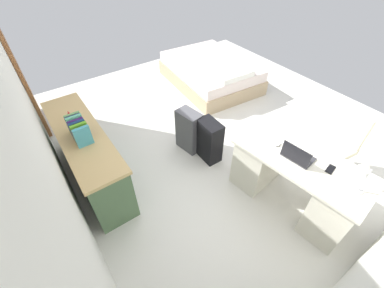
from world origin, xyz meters
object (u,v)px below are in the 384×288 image
Objects in this scene: credenza at (89,156)px; desk_lamp at (365,170)px; bed at (211,73)px; computer_mouse at (277,144)px; desk at (294,180)px; figurine_small at (69,115)px; suitcase_spare_grey at (189,131)px; laptop at (297,156)px; office_chair at (333,148)px; cell_phone_near_laptop at (330,169)px; suitcase_black at (209,141)px.

desk_lamp is at bearing -140.24° from credenza.
computer_mouse is (-2.51, 1.07, 0.50)m from bed.
bed is at bearing -19.90° from desk.
credenza is 16.36× the size of figurine_small.
bed is at bearing -56.73° from suitcase_spare_grey.
laptop is (-1.70, -1.75, 0.39)m from credenza.
laptop is at bearing 158.71° from bed.
bed is at bearing -15.98° from desk_lamp.
laptop reaches higher than desk.
suitcase_spare_grey is at bearing 132.35° from bed.
credenza reaches higher than suitcase_spare_grey.
laptop is at bearing -174.44° from suitcase_spare_grey.
suitcase_spare_grey is (-0.26, -1.37, -0.08)m from credenza.
laptop reaches higher than suitcase_spare_grey.
desk is at bearing -138.97° from figurine_small.
office_chair is 1.47× the size of suitcase_spare_grey.
laptop is 0.60m from desk_lamp.
laptop reaches higher than bed.
credenza is 2.30m from computer_mouse.
bed is (1.08, -2.83, -0.15)m from credenza.
desk is 0.45m from cell_phone_near_laptop.
bed is 1.98m from suitcase_spare_grey.
computer_mouse is at bearing -129.33° from credenza.
desk is 4.51× the size of laptop.
desk is at bearing -177.76° from computer_mouse.
office_chair is 6.91× the size of cell_phone_near_laptop.
laptop is at bearing 17.20° from cell_phone_near_laptop.
laptop is at bearing 89.41° from office_chair.
desk_lamp reaches higher than figurine_small.
office_chair is at bearing -90.59° from laptop.
bed is at bearing -38.00° from suitcase_black.
cell_phone_near_laptop is (-2.00, -1.91, 0.34)m from credenza.
suitcase_spare_grey is 1.87m from cell_phone_near_laptop.
office_chair is at bearing -127.93° from figurine_small.
desk is at bearing 7.75° from desk_lamp.
laptop is 2.68m from figurine_small.
desk is 1.56m from suitcase_spare_grey.
desk_lamp is at bearing -144.00° from figurine_small.
suitcase_black is 5.68× the size of figurine_small.
office_chair is at bearing -123.18° from credenza.
desk_lamp reaches higher than suitcase_spare_grey.
suitcase_spare_grey is 5.82× the size of figurine_small.
figurine_small is (2.03, 1.75, 0.06)m from laptop.
office_chair is 2.72× the size of desk_lamp.
office_chair reaches higher than suitcase_black.
suitcase_black is at bearing -121.67° from figurine_small.
office_chair is 0.94m from laptop.
bed is 3.21× the size of suitcase_black.
desk_lamp is (-0.82, -0.12, 0.24)m from computer_mouse.
credenza is at bearing 39.76° from desk_lamp.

